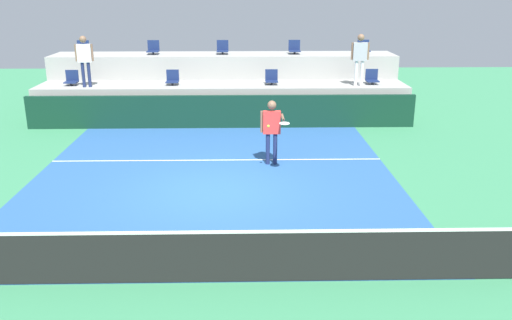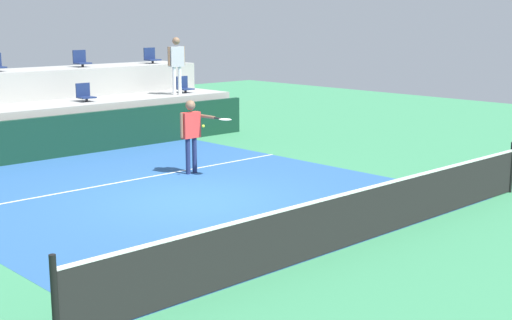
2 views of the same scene
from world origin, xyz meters
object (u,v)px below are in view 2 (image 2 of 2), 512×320
object	(u,v)px
stadium_chair_upper_far_right	(151,57)
stadium_chair_lower_right	(85,94)
stadium_chair_lower_far_right	(184,86)
spectator_in_grey	(176,60)
stadium_chair_upper_right	(81,60)
tennis_player	(192,129)
tennis_ball	(203,126)

from	to	relation	value
stadium_chair_upper_far_right	stadium_chair_lower_right	bearing A→B (deg)	-153.41
stadium_chair_lower_right	stadium_chair_lower_far_right	world-z (taller)	same
stadium_chair_upper_far_right	spectator_in_grey	size ratio (longest dim) A/B	0.29
stadium_chair_upper_right	tennis_player	xyz separation A→B (m)	(-1.20, -7.03, -1.25)
spectator_in_grey	tennis_ball	distance (m)	6.48
stadium_chair_lower_far_right	stadium_chair_upper_right	size ratio (longest dim) A/B	1.00
stadium_chair_lower_right	spectator_in_grey	xyz separation A→B (m)	(3.01, -0.38, 0.86)
stadium_chair_upper_right	tennis_ball	xyz separation A→B (m)	(-1.32, -7.60, -1.11)
stadium_chair_lower_right	stadium_chair_upper_far_right	bearing A→B (deg)	26.59
stadium_chair_upper_far_right	spectator_in_grey	xyz separation A→B (m)	(-0.59, -2.18, 0.01)
stadium_chair_upper_right	tennis_ball	world-z (taller)	stadium_chair_upper_right
stadium_chair_upper_right	stadium_chair_lower_right	bearing A→B (deg)	-117.98
stadium_chair_lower_far_right	tennis_ball	size ratio (longest dim) A/B	7.65
stadium_chair_lower_far_right	spectator_in_grey	xyz separation A→B (m)	(-0.56, -0.38, 0.86)
stadium_chair_lower_far_right	stadium_chair_upper_right	world-z (taller)	stadium_chair_upper_right
stadium_chair_lower_right	tennis_player	world-z (taller)	stadium_chair_lower_right
stadium_chair_upper_far_right	tennis_ball	world-z (taller)	stadium_chair_upper_far_right
stadium_chair_upper_right	stadium_chair_upper_far_right	xyz separation A→B (m)	(2.64, 0.00, 0.00)
stadium_chair_lower_far_right	stadium_chair_upper_far_right	bearing A→B (deg)	89.03
stadium_chair_upper_far_right	tennis_player	size ratio (longest dim) A/B	0.30
spectator_in_grey	tennis_ball	world-z (taller)	spectator_in_grey
spectator_in_grey	tennis_player	bearing A→B (deg)	-123.88
stadium_chair_lower_right	tennis_ball	distance (m)	5.81
stadium_chair_lower_right	stadium_chair_upper_far_right	distance (m)	4.11
stadium_chair_upper_far_right	tennis_player	world-z (taller)	stadium_chair_upper_far_right
stadium_chair_upper_right	spectator_in_grey	world-z (taller)	spectator_in_grey
stadium_chair_lower_far_right	tennis_player	size ratio (longest dim) A/B	0.30
tennis_ball	stadium_chair_upper_far_right	bearing A→B (deg)	62.44
stadium_chair_lower_far_right	tennis_ball	xyz separation A→B (m)	(-3.93, -5.80, -0.26)
stadium_chair_upper_right	spectator_in_grey	distance (m)	3.00
stadium_chair_upper_far_right	tennis_player	bearing A→B (deg)	-118.66
stadium_chair_lower_far_right	tennis_player	bearing A→B (deg)	-126.09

